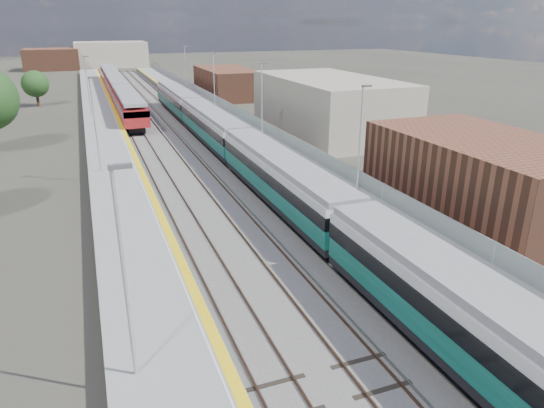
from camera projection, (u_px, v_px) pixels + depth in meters
ground at (187, 134)px, 57.18m from camera, size 320.00×320.00×0.00m
ballast_bed at (164, 131)px, 58.60m from camera, size 10.50×155.00×0.06m
tracks at (167, 127)px, 60.24m from camera, size 8.96×160.00×0.17m
platform_right at (224, 123)px, 60.93m from camera, size 4.70×155.00×8.52m
platform_left at (105, 131)px, 56.16m from camera, size 4.30×155.00×8.52m
buildings at (45, 29)px, 124.88m from camera, size 72.00×185.50×40.00m
green_train at (240, 146)px, 42.34m from camera, size 2.83×78.71×3.11m
red_train at (117, 88)px, 80.46m from camera, size 2.93×59.36×3.70m
tree_c at (35, 84)px, 74.67m from camera, size 4.04×4.04×5.48m
tree_d at (320, 85)px, 73.92m from camera, size 4.00×4.00×5.42m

